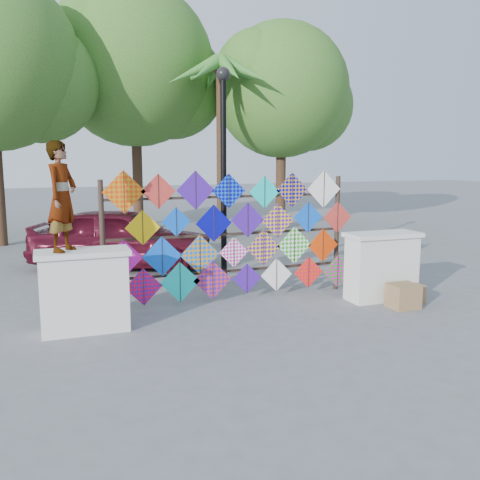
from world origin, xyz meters
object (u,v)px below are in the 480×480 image
Objects in this scene: kite_rack at (234,236)px; sedan at (123,238)px; vendor_woman at (62,197)px; lamppost at (224,156)px.

sedan is (-1.56, 3.64, -0.47)m from kite_rack.
vendor_woman is 3.97m from lamppost.
kite_rack is 3.29m from vendor_woman.
vendor_woman is 0.38× the size of sedan.
vendor_woman is 4.98m from sedan.
vendor_woman is at bearing -162.94° from kite_rack.
vendor_woman is at bearing -145.96° from lamppost.
kite_rack is 3.98m from sedan.
lamppost is (3.26, 2.20, 0.59)m from vendor_woman.
lamppost reaches higher than kite_rack.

